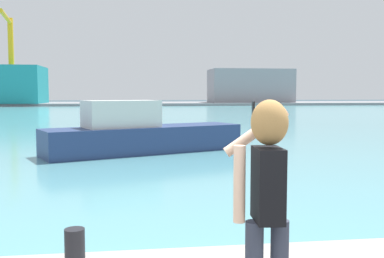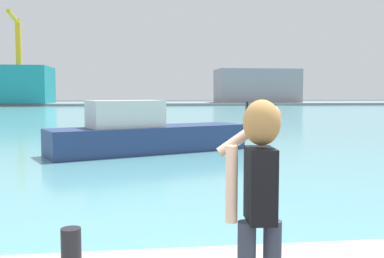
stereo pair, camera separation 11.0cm
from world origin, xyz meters
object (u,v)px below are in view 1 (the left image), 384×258
(harbor_bollard, at_px, (75,250))
(boat_moored, at_px, (140,134))
(person_photographer, at_px, (266,189))
(warehouse_right, at_px, (250,86))
(port_crane, at_px, (10,49))
(warehouse_left, at_px, (1,85))

(harbor_bollard, height_order, boat_moored, boat_moored)
(person_photographer, distance_m, boat_moored, 14.51)
(boat_moored, bearing_deg, person_photographer, -110.22)
(boat_moored, relative_size, warehouse_right, 0.47)
(person_photographer, relative_size, warehouse_right, 0.10)
(port_crane, bearing_deg, boat_moored, -72.30)
(person_photographer, relative_size, boat_moored, 0.22)
(harbor_bollard, bearing_deg, boat_moored, 85.80)
(harbor_bollard, relative_size, boat_moored, 0.05)
(person_photographer, bearing_deg, port_crane, 19.67)
(harbor_bollard, distance_m, port_crane, 85.40)
(warehouse_left, bearing_deg, warehouse_right, 2.82)
(warehouse_left, distance_m, warehouse_right, 49.96)
(person_photographer, height_order, port_crane, port_crane)
(harbor_bollard, bearing_deg, warehouse_right, 73.59)
(warehouse_right, bearing_deg, port_crane, -172.56)
(person_photographer, xyz_separation_m, harbor_bollard, (-1.57, 1.27, -0.85))
(warehouse_right, bearing_deg, warehouse_left, -177.18)
(warehouse_left, xyz_separation_m, warehouse_right, (49.90, 2.46, -0.07))
(boat_moored, xyz_separation_m, port_crane, (-22.03, 69.00, 9.68))
(warehouse_left, bearing_deg, boat_moored, -71.12)
(person_photographer, bearing_deg, boat_moored, 6.90)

